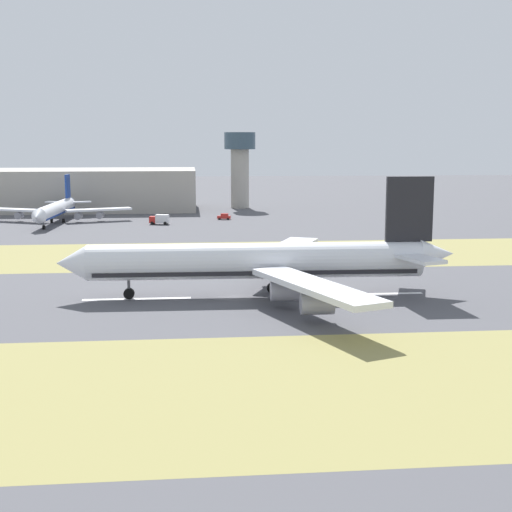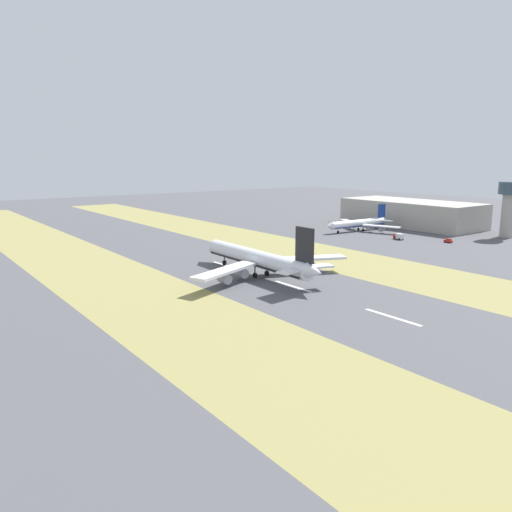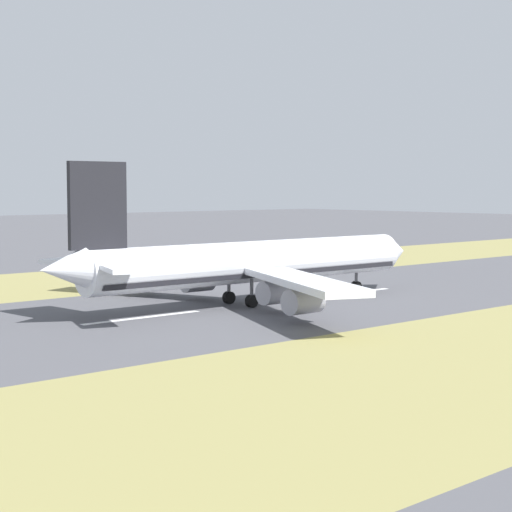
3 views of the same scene
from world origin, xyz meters
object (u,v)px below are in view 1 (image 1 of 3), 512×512
object	(u,v)px
airplane_main_jet	(267,262)
airplane_parked_apron	(57,209)
terminal_building	(83,190)
service_truck	(160,219)
apron_car	(224,217)
control_tower	(240,162)

from	to	relation	value
airplane_main_jet	airplane_parked_apron	bearing A→B (deg)	25.71
airplane_main_jet	terminal_building	size ratio (longest dim) A/B	0.79
airplane_parked_apron	airplane_main_jet	bearing A→B (deg)	-154.29
service_truck	terminal_building	bearing A→B (deg)	31.07
apron_car	airplane_main_jet	bearing A→B (deg)	-179.44
airplane_main_jet	apron_car	xyz separation A→B (m)	(118.46, 1.16, -5.02)
airplane_main_jet	control_tower	world-z (taller)	control_tower
apron_car	service_truck	bearing A→B (deg)	119.50
service_truck	apron_car	distance (m)	23.95
control_tower	airplane_parked_apron	bearing A→B (deg)	125.97
control_tower	airplane_parked_apron	distance (m)	77.75
airplane_parked_apron	service_truck	xyz separation A→B (m)	(-7.20, -32.83, -2.69)
airplane_main_jet	apron_car	bearing A→B (deg)	0.56
terminal_building	apron_car	bearing A→B (deg)	-127.18
airplane_main_jet	terminal_building	bearing A→B (deg)	18.48
terminal_building	control_tower	size ratio (longest dim) A/B	2.92
control_tower	service_truck	size ratio (longest dim) A/B	4.57
control_tower	terminal_building	bearing A→B (deg)	91.29
airplane_main_jet	control_tower	size ratio (longest dim) A/B	2.31
airplane_parked_apron	apron_car	xyz separation A→B (m)	(4.59, -53.67, -3.35)
control_tower	airplane_main_jet	bearing A→B (deg)	177.43
control_tower	service_truck	xyz separation A→B (m)	(-52.17, 29.13, -16.25)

